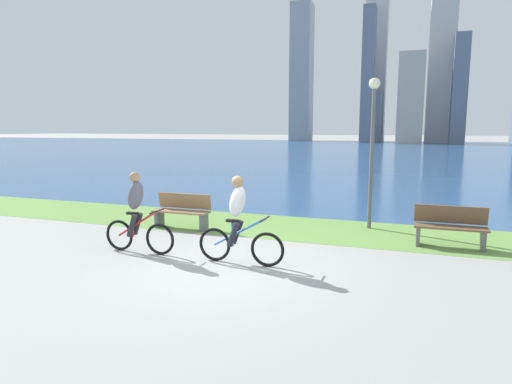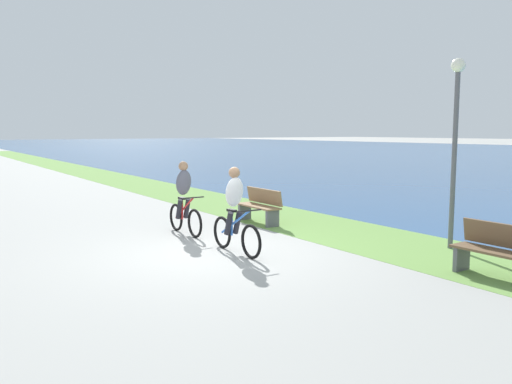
{
  "view_description": "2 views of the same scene",
  "coord_description": "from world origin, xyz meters",
  "px_view_note": "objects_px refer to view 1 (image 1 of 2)",
  "views": [
    {
      "loc": [
        3.15,
        -7.19,
        2.59
      ],
      "look_at": [
        0.23,
        1.1,
        1.28
      ],
      "focal_mm": 30.36,
      "sensor_mm": 36.0,
      "label": 1
    },
    {
      "loc": [
        8.68,
        -4.88,
        2.39
      ],
      "look_at": [
        0.34,
        0.67,
        1.2
      ],
      "focal_mm": 36.13,
      "sensor_mm": 36.0,
      "label": 2
    }
  ],
  "objects_px": {
    "bench_far_along_path": "(182,211)",
    "lamppost_tall": "(373,131)",
    "cyclist_trailing": "(137,213)",
    "cyclist_lead": "(238,221)",
    "bench_near_path": "(450,227)"
  },
  "relations": [
    {
      "from": "bench_far_along_path",
      "to": "lamppost_tall",
      "type": "bearing_deg",
      "value": 19.44
    },
    {
      "from": "bench_far_along_path",
      "to": "lamppost_tall",
      "type": "height_order",
      "value": "lamppost_tall"
    },
    {
      "from": "lamppost_tall",
      "to": "bench_far_along_path",
      "type": "bearing_deg",
      "value": -160.56
    },
    {
      "from": "cyclist_trailing",
      "to": "cyclist_lead",
      "type": "bearing_deg",
      "value": 0.01
    },
    {
      "from": "cyclist_lead",
      "to": "lamppost_tall",
      "type": "relative_size",
      "value": 0.46
    },
    {
      "from": "cyclist_lead",
      "to": "cyclist_trailing",
      "type": "height_order",
      "value": "cyclist_lead"
    },
    {
      "from": "bench_near_path",
      "to": "bench_far_along_path",
      "type": "relative_size",
      "value": 1.0
    },
    {
      "from": "cyclist_trailing",
      "to": "bench_far_along_path",
      "type": "distance_m",
      "value": 2.31
    },
    {
      "from": "lamppost_tall",
      "to": "cyclist_trailing",
      "type": "bearing_deg",
      "value": -138.37
    },
    {
      "from": "bench_far_along_path",
      "to": "lamppost_tall",
      "type": "xyz_separation_m",
      "value": [
        4.59,
        1.62,
        2.06
      ]
    },
    {
      "from": "bench_near_path",
      "to": "lamppost_tall",
      "type": "distance_m",
      "value": 3.02
    },
    {
      "from": "cyclist_lead",
      "to": "bench_far_along_path",
      "type": "distance_m",
      "value": 3.38
    },
    {
      "from": "bench_near_path",
      "to": "cyclist_lead",
      "type": "bearing_deg",
      "value": -146.21
    },
    {
      "from": "bench_near_path",
      "to": "bench_far_along_path",
      "type": "distance_m",
      "value": 6.42
    },
    {
      "from": "bench_near_path",
      "to": "bench_far_along_path",
      "type": "bearing_deg",
      "value": -176.81
    }
  ]
}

